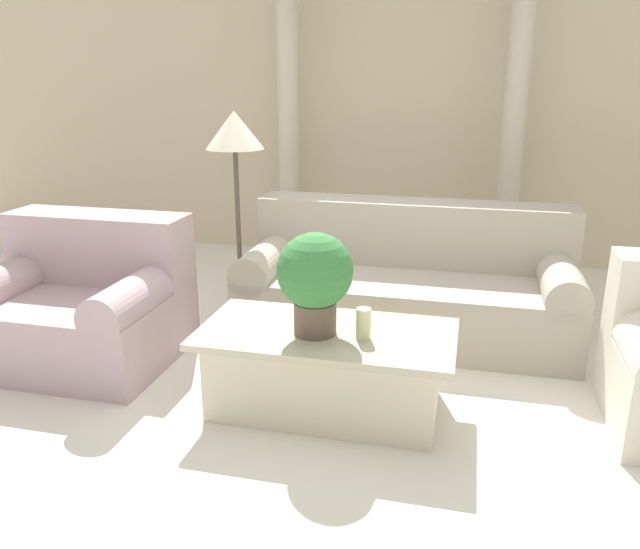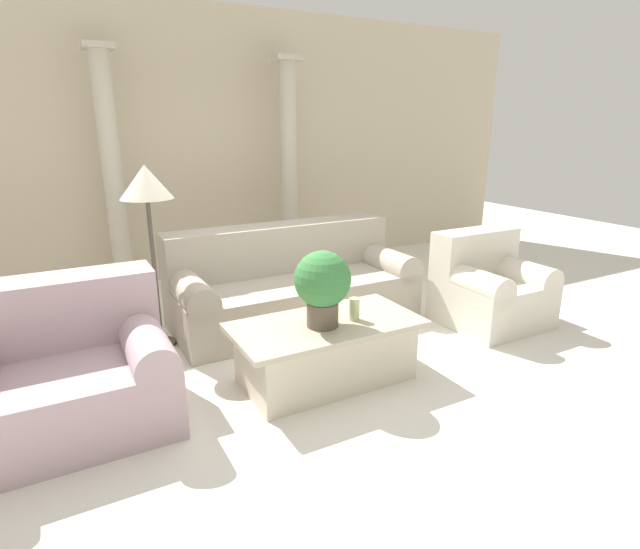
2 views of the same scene
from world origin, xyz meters
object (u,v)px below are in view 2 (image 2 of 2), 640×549
at_px(loveseat, 65,369).
at_px(potted_plant, 323,284).
at_px(sofa_long, 291,284).
at_px(floor_lamp, 147,191).
at_px(armchair, 489,286).
at_px(coffee_table, 326,351).

height_order(loveseat, potted_plant, potted_plant).
relative_size(sofa_long, floor_lamp, 1.49).
height_order(sofa_long, armchair, sofa_long).
height_order(sofa_long, loveseat, same).
distance_m(floor_lamp, armchair, 3.21).
bearing_deg(floor_lamp, coffee_table, -51.78).
bearing_deg(floor_lamp, armchair, -18.10).
relative_size(loveseat, floor_lamp, 0.80).
xyz_separation_m(coffee_table, floor_lamp, (-0.96, 1.22, 1.10)).
height_order(sofa_long, potted_plant, potted_plant).
bearing_deg(loveseat, potted_plant, -12.19).
bearing_deg(coffee_table, potted_plant, -141.05).
height_order(loveseat, floor_lamp, floor_lamp).
bearing_deg(sofa_long, armchair, -30.80).
bearing_deg(armchair, loveseat, 179.33).
relative_size(coffee_table, floor_lamp, 0.90).
bearing_deg(armchair, coffee_table, -172.01).
bearing_deg(floor_lamp, potted_plant, -54.30).
xyz_separation_m(loveseat, potted_plant, (1.66, -0.36, 0.42)).
distance_m(loveseat, coffee_table, 1.75).
bearing_deg(sofa_long, coffee_table, -103.92).
relative_size(loveseat, armchair, 1.38).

